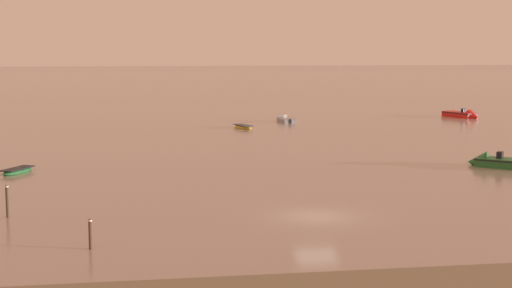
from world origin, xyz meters
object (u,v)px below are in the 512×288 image
at_px(motorboat_moored_0, 464,116).
at_px(mooring_post_left, 90,235).
at_px(rowboat_moored_3, 18,171).
at_px(motorboat_moored_2, 498,164).
at_px(motorboat_moored_1, 285,120).
at_px(mooring_post_near, 7,202).
at_px(rowboat_moored_4, 243,127).

distance_m(motorboat_moored_0, mooring_post_left, 82.21).
bearing_deg(mooring_post_left, rowboat_moored_3, 106.45).
height_order(rowboat_moored_3, motorboat_moored_2, motorboat_moored_2).
xyz_separation_m(motorboat_moored_1, mooring_post_left, (-22.39, -63.68, 0.52)).
relative_size(rowboat_moored_3, mooring_post_near, 1.71).
relative_size(motorboat_moored_0, motorboat_moored_1, 1.38).
xyz_separation_m(motorboat_moored_2, mooring_post_left, (-32.65, -21.57, 0.44)).
xyz_separation_m(motorboat_moored_0, motorboat_moored_1, (-27.15, -1.93, -0.07)).
bearing_deg(rowboat_moored_4, rowboat_moored_3, -55.60).
bearing_deg(motorboat_moored_0, rowboat_moored_3, -75.85).
relative_size(motorboat_moored_0, mooring_post_left, 3.80).
relative_size(motorboat_moored_2, mooring_post_near, 2.81).
height_order(rowboat_moored_3, rowboat_moored_4, rowboat_moored_4).
distance_m(rowboat_moored_4, motorboat_moored_2, 38.53).
bearing_deg(mooring_post_near, motorboat_moored_2, 19.50).
relative_size(motorboat_moored_1, mooring_post_near, 2.18).
relative_size(motorboat_moored_0, motorboat_moored_2, 1.07).
bearing_deg(rowboat_moored_4, mooring_post_near, -43.02).
bearing_deg(motorboat_moored_1, rowboat_moored_4, 132.35).
distance_m(motorboat_moored_2, mooring_post_left, 39.14).
bearing_deg(motorboat_moored_0, mooring_post_left, -58.60).
bearing_deg(mooring_post_near, motorboat_moored_0, 46.33).
bearing_deg(mooring_post_near, mooring_post_left, -56.65).
distance_m(mooring_post_near, mooring_post_left, 9.72).
distance_m(motorboat_moored_2, mooring_post_near, 40.31).
bearing_deg(rowboat_moored_3, mooring_post_near, 33.66).
relative_size(motorboat_moored_0, rowboat_moored_3, 1.77).
height_order(mooring_post_near, mooring_post_left, mooring_post_near).
height_order(motorboat_moored_0, mooring_post_left, mooring_post_left).
bearing_deg(mooring_post_left, motorboat_moored_0, 52.95).
bearing_deg(rowboat_moored_3, motorboat_moored_0, 152.61).
height_order(rowboat_moored_3, mooring_post_left, mooring_post_left).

